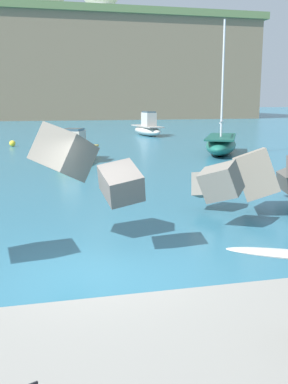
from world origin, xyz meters
TOP-DOWN VIEW (x-y plane):
  - ground_plane at (0.00, 0.00)m, footprint 400.00×400.00m
  - breakwater_jetty at (1.30, 2.73)m, footprint 28.95×7.58m
  - boat_near_left at (1.17, 16.15)m, footprint 3.26×4.76m
  - boat_near_centre at (10.22, 17.56)m, footprint 4.25×6.17m
  - boat_mid_left at (9.53, 33.22)m, footprint 2.15×5.71m
  - mooring_buoy_inner at (10.28, 38.04)m, footprint 0.44×0.44m
  - mooring_buoy_middle at (-2.46, 25.56)m, footprint 0.44×0.44m
  - headland_bluff at (-4.88, 90.44)m, footprint 90.46×45.58m
  - station_building_west at (3.94, 99.40)m, footprint 6.03×6.20m

SIDE VIEW (x-z plane):
  - ground_plane at x=0.00m, z-range 0.00..0.00m
  - mooring_buoy_inner at x=10.28m, z-range 0.00..0.44m
  - mooring_buoy_middle at x=-2.46m, z-range 0.00..0.44m
  - boat_near_left at x=1.17m, z-range -0.34..1.46m
  - boat_near_centre at x=10.22m, z-range -3.29..4.53m
  - boat_mid_left at x=9.53m, z-range -0.43..1.83m
  - breakwater_jetty at x=1.30m, z-range -0.26..2.54m
  - headland_bluff at x=-4.88m, z-range 0.02..18.48m
  - station_building_west at x=3.94m, z-range 18.47..24.92m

